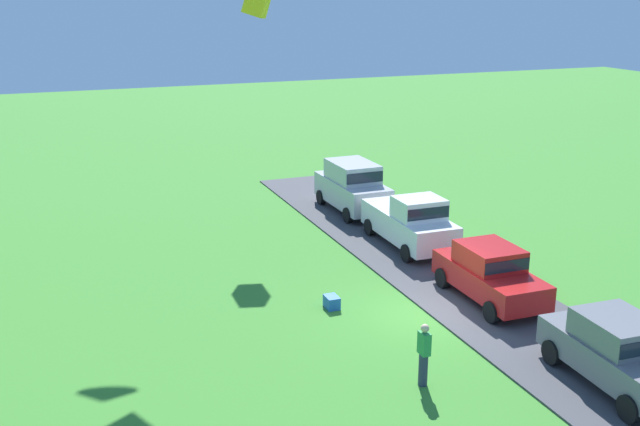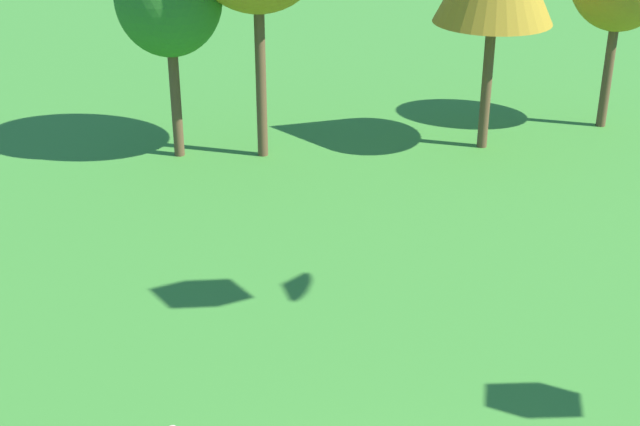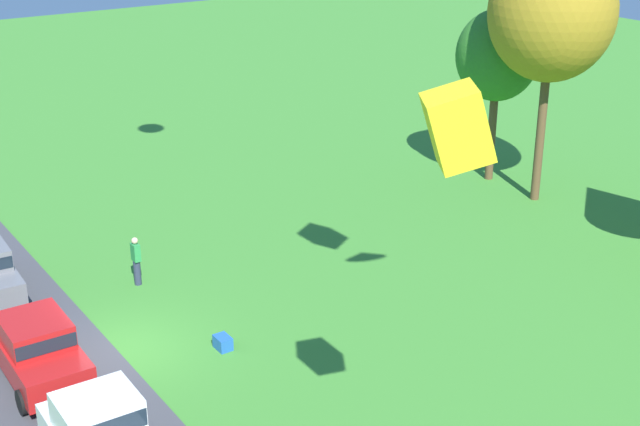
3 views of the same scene
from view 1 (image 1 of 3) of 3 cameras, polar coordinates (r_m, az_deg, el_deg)
name	(u,v)px [view 1 (image 1 of 3)]	position (r m, az deg, el deg)	size (l,w,h in m)	color
ground_plane	(425,314)	(23.94, 8.00, -7.63)	(120.00, 120.00, 0.00)	#3D842D
pavement_strip	(487,303)	(25.06, 12.60, -6.67)	(36.00, 4.40, 0.06)	#424247
car_sedan_near_entrance	(618,350)	(20.67, 21.77, -9.65)	(4.47, 2.11, 1.84)	slate
car_sedan_mid_row	(489,272)	(24.85, 12.79, -4.37)	(4.42, 2.00, 1.84)	red
car_pickup_by_flagpole	(411,221)	(29.39, 6.95, -0.63)	(5.03, 2.11, 2.14)	white
car_suv_far_end	(352,185)	(33.90, 2.48, 2.16)	(4.62, 2.08, 2.28)	#B7B7BC
person_watching_sky	(424,354)	(19.57, 7.91, -10.61)	(0.36, 0.24, 1.71)	#2D334C
cooler_box	(332,302)	(24.07, 0.90, -6.80)	(0.56, 0.40, 0.40)	blue
kite_box_mid_center	(257,1)	(32.00, -4.79, 15.82)	(0.87, 0.87, 1.21)	yellow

